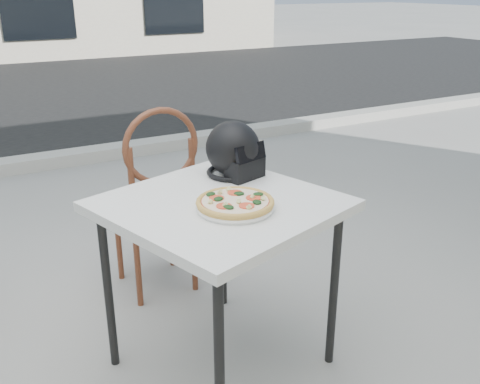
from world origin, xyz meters
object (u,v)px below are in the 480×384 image
plate (235,207)px  helmet (234,152)px  cafe_chair_main (157,192)px  pizza (235,202)px  cafe_table_main (220,217)px

plate → helmet: helmet is taller
helmet → cafe_chair_main: cafe_chair_main is taller
plate → pizza: bearing=50.9°
cafe_table_main → helmet: 0.39m
plate → cafe_table_main: bearing=96.1°
plate → cafe_chair_main: size_ratio=0.38×
pizza → helmet: (0.20, 0.37, 0.08)m
cafe_table_main → cafe_chair_main: 0.76m
pizza → helmet: helmet is taller
pizza → plate: bearing=-129.1°
cafe_table_main → plate: 0.14m
plate → helmet: (0.20, 0.37, 0.11)m
cafe_table_main → helmet: bearing=51.5°
pizza → cafe_chair_main: 0.90m
plate → cafe_chair_main: 0.89m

